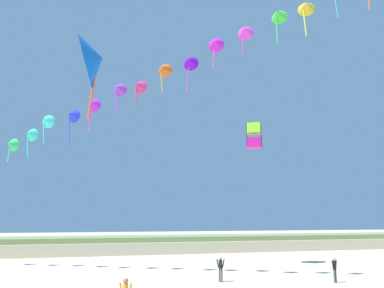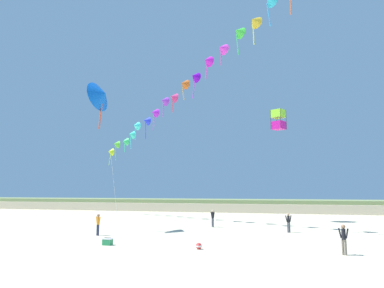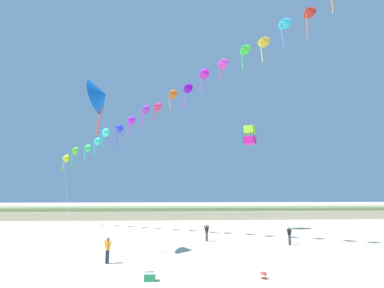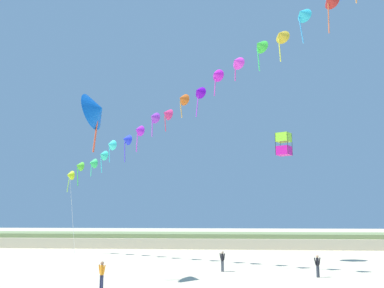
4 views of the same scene
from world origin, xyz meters
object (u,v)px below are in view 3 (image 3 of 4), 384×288
(large_kite_mid_trail, at_px, (100,96))
(person_near_right, at_px, (289,234))
(person_mid_center, at_px, (207,231))
(beach_ball, at_px, (264,275))
(large_kite_low_lead, at_px, (250,135))
(person_near_left, at_px, (108,248))
(beach_cooler, at_px, (150,277))

(large_kite_mid_trail, bearing_deg, person_near_right, 12.12)
(person_near_right, relative_size, person_mid_center, 0.97)
(large_kite_mid_trail, xyz_separation_m, beach_ball, (10.50, -6.35, -11.67))
(large_kite_low_lead, xyz_separation_m, beach_ball, (-4.56, -19.60, -11.27))
(person_mid_center, bearing_deg, large_kite_low_lead, 50.10)
(person_near_left, distance_m, large_kite_mid_trail, 11.30)
(large_kite_low_lead, height_order, large_kite_mid_trail, large_kite_mid_trail)
(person_mid_center, height_order, beach_cooler, person_mid_center)
(large_kite_mid_trail, height_order, beach_cooler, large_kite_mid_trail)
(person_mid_center, xyz_separation_m, beach_ball, (1.68, -12.14, -0.75))
(person_near_left, distance_m, person_near_right, 15.29)
(person_near_right, distance_m, beach_ball, 11.05)
(person_near_left, xyz_separation_m, large_kite_mid_trail, (-1.57, 2.48, 10.91))
(person_mid_center, distance_m, large_kite_mid_trail, 15.18)
(person_near_right, height_order, large_kite_mid_trail, large_kite_mid_trail)
(large_kite_low_lead, bearing_deg, person_near_right, -86.28)
(large_kite_low_lead, distance_m, beach_cooler, 24.94)
(person_mid_center, height_order, large_kite_low_lead, large_kite_low_lead)
(person_near_left, relative_size, beach_ball, 4.48)
(person_near_right, height_order, beach_ball, person_near_right)
(beach_cooler, xyz_separation_m, beach_ball, (5.93, 0.05, -0.03))
(large_kite_mid_trail, bearing_deg, large_kite_low_lead, 41.34)
(large_kite_mid_trail, bearing_deg, person_near_left, -57.62)
(large_kite_low_lead, distance_m, beach_ball, 23.06)
(person_near_right, bearing_deg, large_kite_mid_trail, -167.88)
(person_near_left, bearing_deg, person_mid_center, 48.76)
(large_kite_mid_trail, bearing_deg, beach_ball, -31.15)
(beach_cooler, relative_size, beach_ball, 1.59)
(person_mid_center, height_order, large_kite_mid_trail, large_kite_mid_trail)
(person_near_right, relative_size, beach_cooler, 2.73)
(person_mid_center, bearing_deg, beach_cooler, -109.22)
(person_mid_center, xyz_separation_m, beach_cooler, (-4.25, -12.19, -0.72))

